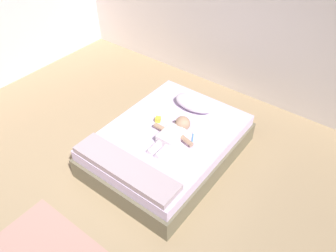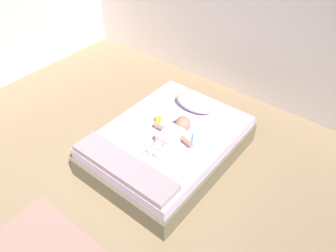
{
  "view_description": "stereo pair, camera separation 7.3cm",
  "coord_description": "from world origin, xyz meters",
  "px_view_note": "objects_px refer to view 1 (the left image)",
  "views": [
    {
      "loc": [
        1.9,
        -1.2,
        3.03
      ],
      "look_at": [
        0.14,
        1.13,
        0.51
      ],
      "focal_mm": 35.36,
      "sensor_mm": 36.0,
      "label": 1
    },
    {
      "loc": [
        1.96,
        -1.15,
        3.03
      ],
      "look_at": [
        0.14,
        1.13,
        0.51
      ],
      "focal_mm": 35.36,
      "sensor_mm": 36.0,
      "label": 2
    }
  ],
  "objects_px": {
    "baby": "(174,132)",
    "bed": "(168,145)",
    "toy_block": "(158,119)",
    "pillow": "(194,103)",
    "toothbrush": "(193,137)"
  },
  "relations": [
    {
      "from": "baby",
      "to": "toy_block",
      "type": "bearing_deg",
      "value": 162.36
    },
    {
      "from": "bed",
      "to": "baby",
      "type": "xyz_separation_m",
      "value": [
        0.11,
        -0.02,
        0.28
      ]
    },
    {
      "from": "toothbrush",
      "to": "toy_block",
      "type": "relative_size",
      "value": 1.75
    },
    {
      "from": "baby",
      "to": "toy_block",
      "type": "distance_m",
      "value": 0.34
    },
    {
      "from": "toy_block",
      "to": "toothbrush",
      "type": "bearing_deg",
      "value": 1.89
    },
    {
      "from": "baby",
      "to": "toothbrush",
      "type": "bearing_deg",
      "value": 33.89
    },
    {
      "from": "pillow",
      "to": "toy_block",
      "type": "xyz_separation_m",
      "value": [
        -0.19,
        -0.5,
        -0.04
      ]
    },
    {
      "from": "baby",
      "to": "bed",
      "type": "bearing_deg",
      "value": 171.32
    },
    {
      "from": "pillow",
      "to": "toothbrush",
      "type": "height_order",
      "value": "pillow"
    },
    {
      "from": "toothbrush",
      "to": "pillow",
      "type": "bearing_deg",
      "value": 122.66
    },
    {
      "from": "pillow",
      "to": "toothbrush",
      "type": "xyz_separation_m",
      "value": [
        0.31,
        -0.48,
        -0.07
      ]
    },
    {
      "from": "pillow",
      "to": "toy_block",
      "type": "distance_m",
      "value": 0.54
    },
    {
      "from": "bed",
      "to": "toy_block",
      "type": "distance_m",
      "value": 0.34
    },
    {
      "from": "pillow",
      "to": "toothbrush",
      "type": "relative_size",
      "value": 3.7
    },
    {
      "from": "baby",
      "to": "toothbrush",
      "type": "xyz_separation_m",
      "value": [
        0.18,
        0.12,
        -0.06
      ]
    }
  ]
}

